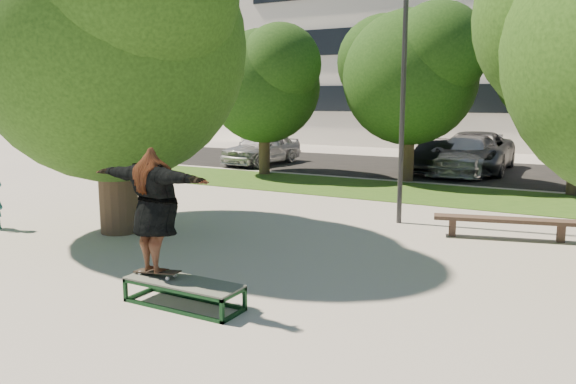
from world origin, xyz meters
The scene contains 15 objects.
ground centered at (0.00, 0.00, 0.00)m, with size 120.00×120.00×0.00m, color #9E9991.
grass_strip centered at (1.00, 9.50, 0.01)m, with size 30.00×4.00×0.02m, color #1F4513.
asphalt_strip centered at (0.00, 16.00, 0.01)m, with size 40.00×8.00×0.01m, color black.
tree_left centered at (-4.29, 1.09, 4.42)m, with size 6.96×5.95×7.12m.
bg_tree_left centered at (-6.57, 11.07, 3.73)m, with size 5.28×4.51×5.77m.
bg_tree_mid centered at (-1.08, 12.08, 4.02)m, with size 5.76×4.92×6.24m.
lamppost centered at (1.00, 5.00, 3.15)m, with size 0.25×0.15×6.11m.
office_building centered at (-2.00, 31.98, 8.00)m, with size 30.00×14.12×16.00m.
grind_box centered at (0.02, -1.90, 0.19)m, with size 1.80×0.60×0.38m.
skater_rig centered at (-0.47, -1.90, 1.37)m, with size 2.30×0.82×1.91m.
bench centered at (3.50, 4.56, 0.38)m, with size 2.99×1.14×0.46m.
car_silver_a centered at (-8.40, 13.91, 0.76)m, with size 1.79×4.46×1.52m, color #BABBBF.
car_dark centered at (-0.50, 14.80, 0.68)m, with size 1.45×4.15×1.37m, color black.
car_grey centered at (0.61, 15.89, 0.82)m, with size 2.72×5.90×1.64m, color #55565A.
car_silver_b centered at (0.50, 15.02, 0.76)m, with size 2.13×5.25×1.52m, color #AFAEB3.
Camera 1 is at (5.12, -7.95, 2.97)m, focal length 35.00 mm.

